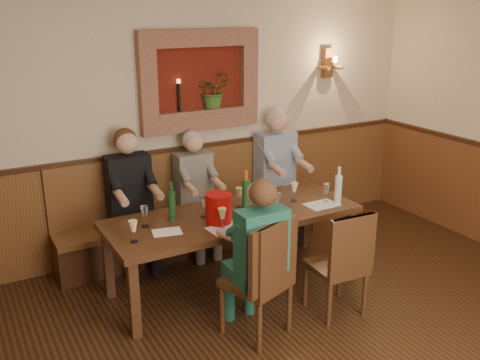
{
  "coord_description": "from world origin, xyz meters",
  "views": [
    {
      "loc": [
        -2.23,
        -2.25,
        2.61
      ],
      "look_at": [
        0.1,
        1.9,
        1.05
      ],
      "focal_mm": 40.0,
      "sensor_mm": 36.0,
      "label": 1
    }
  ],
  "objects_px": {
    "person_bench_mid": "(197,204)",
    "bench": "(193,221)",
    "chair_near_left": "(258,300)",
    "dining_table": "(233,221)",
    "wine_bottle_green_a": "(246,195)",
    "water_bottle": "(338,189)",
    "person_bench_right": "(279,184)",
    "person_chair_front": "(255,270)",
    "spittoon_bucket": "(218,208)",
    "chair_near_right": "(336,283)",
    "person_bench_left": "(133,212)",
    "wine_bottle_green_b": "(172,205)"
  },
  "relations": [
    {
      "from": "chair_near_right",
      "to": "person_bench_left",
      "type": "relative_size",
      "value": 0.67
    },
    {
      "from": "water_bottle",
      "to": "chair_near_right",
      "type": "bearing_deg",
      "value": -127.75
    },
    {
      "from": "wine_bottle_green_b",
      "to": "person_chair_front",
      "type": "bearing_deg",
      "value": -69.42
    },
    {
      "from": "person_bench_mid",
      "to": "wine_bottle_green_b",
      "type": "height_order",
      "value": "person_bench_mid"
    },
    {
      "from": "spittoon_bucket",
      "to": "wine_bottle_green_b",
      "type": "bearing_deg",
      "value": 143.84
    },
    {
      "from": "chair_near_right",
      "to": "wine_bottle_green_a",
      "type": "distance_m",
      "value": 1.14
    },
    {
      "from": "chair_near_right",
      "to": "dining_table",
      "type": "bearing_deg",
      "value": 126.01
    },
    {
      "from": "spittoon_bucket",
      "to": "person_bench_mid",
      "type": "bearing_deg",
      "value": 76.43
    },
    {
      "from": "person_bench_right",
      "to": "spittoon_bucket",
      "type": "relative_size",
      "value": 5.57
    },
    {
      "from": "person_bench_left",
      "to": "person_bench_mid",
      "type": "bearing_deg",
      "value": 0.26
    },
    {
      "from": "wine_bottle_green_a",
      "to": "water_bottle",
      "type": "bearing_deg",
      "value": -15.51
    },
    {
      "from": "chair_near_right",
      "to": "person_bench_mid",
      "type": "relative_size",
      "value": 0.72
    },
    {
      "from": "person_bench_mid",
      "to": "water_bottle",
      "type": "height_order",
      "value": "person_bench_mid"
    },
    {
      "from": "person_bench_left",
      "to": "water_bottle",
      "type": "bearing_deg",
      "value": -32.84
    },
    {
      "from": "chair_near_right",
      "to": "person_chair_front",
      "type": "bearing_deg",
      "value": 176.58
    },
    {
      "from": "person_bench_right",
      "to": "wine_bottle_green_a",
      "type": "bearing_deg",
      "value": -137.57
    },
    {
      "from": "person_bench_right",
      "to": "person_chair_front",
      "type": "bearing_deg",
      "value": -128.54
    },
    {
      "from": "dining_table",
      "to": "person_bench_mid",
      "type": "relative_size",
      "value": 1.76
    },
    {
      "from": "chair_near_right",
      "to": "person_bench_left",
      "type": "bearing_deg",
      "value": 130.0
    },
    {
      "from": "spittoon_bucket",
      "to": "wine_bottle_green_a",
      "type": "distance_m",
      "value": 0.35
    },
    {
      "from": "bench",
      "to": "spittoon_bucket",
      "type": "height_order",
      "value": "bench"
    },
    {
      "from": "chair_near_right",
      "to": "person_bench_left",
      "type": "distance_m",
      "value": 2.15
    },
    {
      "from": "dining_table",
      "to": "wine_bottle_green_b",
      "type": "distance_m",
      "value": 0.62
    },
    {
      "from": "chair_near_left",
      "to": "person_bench_right",
      "type": "bearing_deg",
      "value": 32.59
    },
    {
      "from": "dining_table",
      "to": "person_bench_mid",
      "type": "distance_m",
      "value": 0.85
    },
    {
      "from": "chair_near_left",
      "to": "water_bottle",
      "type": "distance_m",
      "value": 1.47
    },
    {
      "from": "water_bottle",
      "to": "person_bench_mid",
      "type": "bearing_deg",
      "value": 131.98
    },
    {
      "from": "bench",
      "to": "chair_near_right",
      "type": "xyz_separation_m",
      "value": [
        0.55,
        -1.82,
        -0.04
      ]
    },
    {
      "from": "person_bench_right",
      "to": "wine_bottle_green_b",
      "type": "height_order",
      "value": "person_bench_right"
    },
    {
      "from": "wine_bottle_green_a",
      "to": "person_bench_left",
      "type": "bearing_deg",
      "value": 133.73
    },
    {
      "from": "person_bench_right",
      "to": "person_chair_front",
      "type": "relative_size",
      "value": 1.09
    },
    {
      "from": "person_bench_left",
      "to": "chair_near_right",
      "type": "bearing_deg",
      "value": -53.63
    },
    {
      "from": "dining_table",
      "to": "chair_near_left",
      "type": "relative_size",
      "value": 2.3
    },
    {
      "from": "person_bench_left",
      "to": "wine_bottle_green_a",
      "type": "xyz_separation_m",
      "value": [
        0.83,
        -0.86,
        0.31
      ]
    },
    {
      "from": "bench",
      "to": "water_bottle",
      "type": "relative_size",
      "value": 7.91
    },
    {
      "from": "bench",
      "to": "wine_bottle_green_a",
      "type": "bearing_deg",
      "value": -82.91
    },
    {
      "from": "bench",
      "to": "water_bottle",
      "type": "height_order",
      "value": "water_bottle"
    },
    {
      "from": "wine_bottle_green_b",
      "to": "spittoon_bucket",
      "type": "bearing_deg",
      "value": -36.16
    },
    {
      "from": "spittoon_bucket",
      "to": "chair_near_left",
      "type": "bearing_deg",
      "value": -89.66
    },
    {
      "from": "chair_near_left",
      "to": "spittoon_bucket",
      "type": "bearing_deg",
      "value": 70.76
    },
    {
      "from": "person_bench_mid",
      "to": "wine_bottle_green_a",
      "type": "distance_m",
      "value": 0.94
    },
    {
      "from": "dining_table",
      "to": "wine_bottle_green_a",
      "type": "distance_m",
      "value": 0.27
    },
    {
      "from": "spittoon_bucket",
      "to": "dining_table",
      "type": "bearing_deg",
      "value": 29.61
    },
    {
      "from": "person_chair_front",
      "to": "spittoon_bucket",
      "type": "distance_m",
      "value": 0.73
    },
    {
      "from": "bench",
      "to": "spittoon_bucket",
      "type": "bearing_deg",
      "value": -101.57
    },
    {
      "from": "spittoon_bucket",
      "to": "wine_bottle_green_a",
      "type": "height_order",
      "value": "wine_bottle_green_a"
    },
    {
      "from": "water_bottle",
      "to": "bench",
      "type": "bearing_deg",
      "value": 129.86
    },
    {
      "from": "person_bench_mid",
      "to": "bench",
      "type": "bearing_deg",
      "value": 97.8
    },
    {
      "from": "chair_near_left",
      "to": "dining_table",
      "type": "bearing_deg",
      "value": 55.62
    },
    {
      "from": "person_bench_left",
      "to": "wine_bottle_green_b",
      "type": "height_order",
      "value": "person_bench_left"
    }
  ]
}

